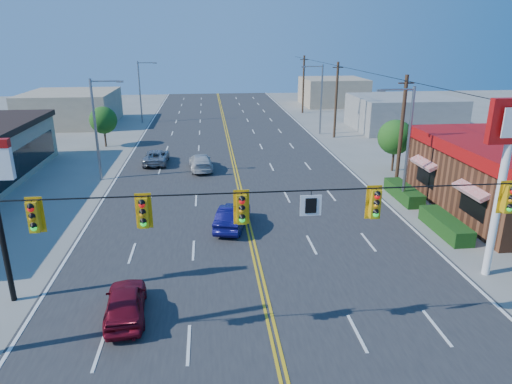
{
  "coord_description": "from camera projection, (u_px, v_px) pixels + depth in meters",
  "views": [
    {
      "loc": [
        -2.26,
        -14.5,
        10.99
      ],
      "look_at": [
        0.48,
        11.11,
        2.2
      ],
      "focal_mm": 32.0,
      "sensor_mm": 36.0,
      "label": 1
    }
  ],
  "objects": [
    {
      "name": "utility_pole_far",
      "position": [
        303.0,
        85.0,
        68.1
      ],
      "size": [
        0.28,
        0.28,
        8.4
      ],
      "primitive_type": "cylinder",
      "color": "#47301E",
      "rests_on": "ground"
    },
    {
      "name": "streetlight_ne",
      "position": [
        320.0,
        96.0,
        52.8
      ],
      "size": [
        2.55,
        0.25,
        8.0
      ],
      "color": "gray",
      "rests_on": "ground"
    },
    {
      "name": "car_silver",
      "position": [
        156.0,
        157.0,
        41.3
      ],
      "size": [
        2.14,
        4.56,
        1.26
      ],
      "primitive_type": "imported",
      "rotation": [
        0.0,
        0.0,
        3.13
      ],
      "color": "#98979C",
      "rests_on": "ground"
    },
    {
      "name": "streetlight_sw",
      "position": [
        98.0,
        124.0,
        35.57
      ],
      "size": [
        2.55,
        0.25,
        8.0
      ],
      "color": "gray",
      "rests_on": "ground"
    },
    {
      "name": "utility_pole_near",
      "position": [
        401.0,
        132.0,
        34.23
      ],
      "size": [
        0.28,
        0.28,
        8.4
      ],
      "primitive_type": "cylinder",
      "color": "#47301E",
      "rests_on": "ground"
    },
    {
      "name": "car_magenta",
      "position": [
        125.0,
        304.0,
        18.59
      ],
      "size": [
        1.94,
        4.07,
        1.34
      ],
      "primitive_type": "imported",
      "rotation": [
        0.0,
        0.0,
        3.23
      ],
      "color": "maroon",
      "rests_on": "ground"
    },
    {
      "name": "bld_east_mid",
      "position": [
        403.0,
        113.0,
        56.63
      ],
      "size": [
        12.0,
        10.0,
        4.0
      ],
      "primitive_type": "cube",
      "color": "gray",
      "rests_on": "ground"
    },
    {
      "name": "signal_span",
      "position": [
        273.0,
        222.0,
        15.83
      ],
      "size": [
        24.32,
        0.34,
        9.0
      ],
      "color": "#47301E",
      "rests_on": "ground"
    },
    {
      "name": "ground",
      "position": [
        274.0,
        340.0,
        17.42
      ],
      "size": [
        160.0,
        160.0,
        0.0
      ],
      "primitive_type": "plane",
      "color": "gray",
      "rests_on": "ground"
    },
    {
      "name": "bld_east_far",
      "position": [
        333.0,
        92.0,
        76.96
      ],
      "size": [
        10.0,
        10.0,
        4.4
      ],
      "primitive_type": "cube",
      "color": "tan",
      "rests_on": "ground"
    },
    {
      "name": "bld_west_far",
      "position": [
        71.0,
        108.0,
        59.89
      ],
      "size": [
        11.0,
        12.0,
        4.2
      ],
      "primitive_type": "cube",
      "color": "tan",
      "rests_on": "ground"
    },
    {
      "name": "utility_pole_mid",
      "position": [
        336.0,
        100.0,
        51.17
      ],
      "size": [
        0.28,
        0.28,
        8.4
      ],
      "primitive_type": "cylinder",
      "color": "#47301E",
      "rests_on": "ground"
    },
    {
      "name": "tree_west",
      "position": [
        103.0,
        120.0,
        47.2
      ],
      "size": [
        2.8,
        2.8,
        4.2
      ],
      "color": "#47301E",
      "rests_on": "ground"
    },
    {
      "name": "car_blue",
      "position": [
        233.0,
        217.0,
        27.39
      ],
      "size": [
        2.52,
        4.48,
        1.4
      ],
      "primitive_type": "imported",
      "rotation": [
        0.0,
        0.0,
        2.88
      ],
      "color": "#0E0D4E",
      "rests_on": "ground"
    },
    {
      "name": "road",
      "position": [
        238.0,
        182.0,
        36.23
      ],
      "size": [
        20.0,
        120.0,
        0.06
      ],
      "primitive_type": "cube",
      "color": "#2D2D30",
      "rests_on": "ground"
    },
    {
      "name": "streetlight_nw",
      "position": [
        141.0,
        89.0,
        60.04
      ],
      "size": [
        2.55,
        0.25,
        8.0
      ],
      "color": "gray",
      "rests_on": "ground"
    },
    {
      "name": "streetlight_se",
      "position": [
        406.0,
        140.0,
        30.22
      ],
      "size": [
        2.55,
        0.25,
        8.0
      ],
      "color": "gray",
      "rests_on": "ground"
    },
    {
      "name": "car_white",
      "position": [
        201.0,
        163.0,
        39.41
      ],
      "size": [
        2.24,
        4.77,
        1.34
      ],
      "primitive_type": "imported",
      "rotation": [
        0.0,
        0.0,
        3.22
      ],
      "color": "beige",
      "rests_on": "ground"
    },
    {
      "name": "kfc_pylon",
      "position": [
        507.0,
        154.0,
        20.34
      ],
      "size": [
        2.2,
        0.36,
        8.5
      ],
      "color": "white",
      "rests_on": "ground"
    },
    {
      "name": "tree_kfc_rear",
      "position": [
        395.0,
        137.0,
        38.53
      ],
      "size": [
        2.94,
        2.94,
        4.41
      ],
      "color": "#47301E",
      "rests_on": "ground"
    }
  ]
}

